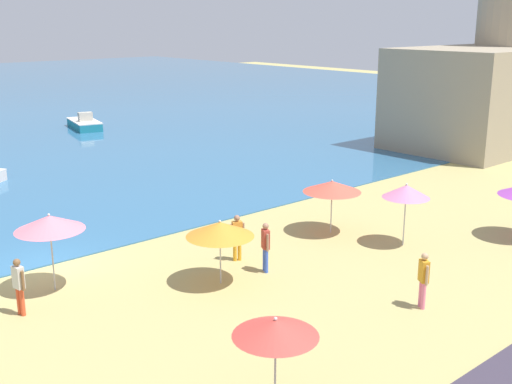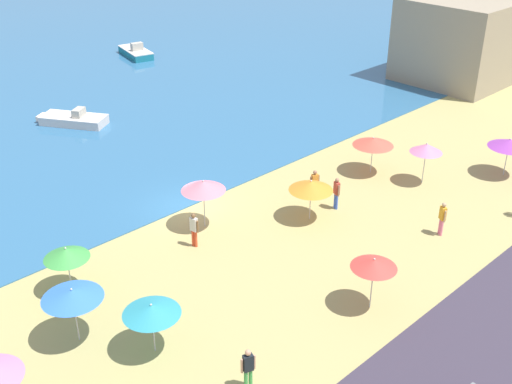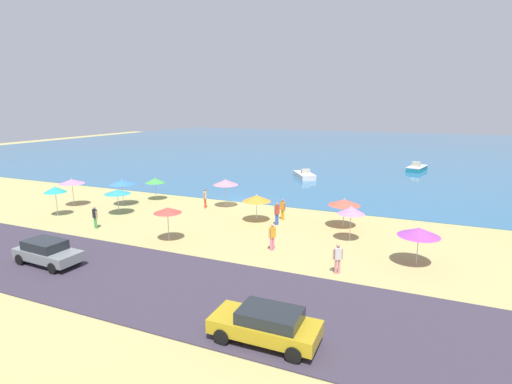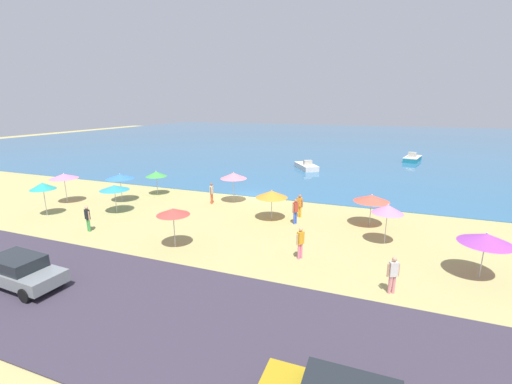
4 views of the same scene
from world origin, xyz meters
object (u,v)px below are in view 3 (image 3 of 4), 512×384
Objects in this scene: beach_umbrella_5 at (257,198)px; beach_umbrella_6 at (344,202)px; beach_umbrella_4 at (155,181)px; skiff_offshore at (417,168)px; beach_umbrella_2 at (419,232)px; beach_umbrella_8 at (122,182)px; beach_umbrella_0 at (55,190)px; skiff_nearshore at (304,175)px; bather_2 at (272,235)px; bather_3 at (205,197)px; beach_umbrella_9 at (72,182)px; bather_1 at (283,208)px; parked_car_1 at (47,252)px; bather_4 at (277,212)px; beach_umbrella_10 at (226,182)px; beach_umbrella_3 at (117,192)px; parked_car_0 at (266,324)px; beach_umbrella_7 at (168,210)px; bather_0 at (95,216)px; bather_5 at (338,257)px.

beach_umbrella_6 is at bearing 9.71° from beach_umbrella_5.
beach_umbrella_4 is 37.15m from skiff_offshore.
beach_umbrella_2 reaches higher than skiff_offshore.
beach_umbrella_0 is at bearing -117.47° from beach_umbrella_8.
beach_umbrella_6 reaches higher than skiff_nearshore.
bather_2 is 12.23m from bather_3.
beach_umbrella_9 reaches higher than bather_1.
bather_1 reaches higher than parked_car_1.
bather_4 is at bearing 15.24° from beach_umbrella_0.
beach_umbrella_4 is 0.91× the size of beach_umbrella_8.
beach_umbrella_10 reaches higher than beach_umbrella_2.
skiff_offshore is at bearing 53.61° from beach_umbrella_0.
beach_umbrella_3 is 14.19m from bather_1.
bather_2 is 0.42× the size of parked_car_0.
beach_umbrella_6 reaches higher than beach_umbrella_5.
beach_umbrella_7 is at bearing -93.53° from skiff_nearshore.
beach_umbrella_10 is at bearing 121.73° from parked_car_0.
beach_umbrella_10 is at bearing 21.60° from beach_umbrella_9.
parked_car_1 is at bearing -74.69° from beach_umbrella_4.
beach_umbrella_6 is 0.98× the size of beach_umbrella_8.
bather_2 reaches higher than bather_3.
beach_umbrella_5 is 0.93× the size of beach_umbrella_8.
skiff_nearshore is at bearing 95.81° from beach_umbrella_5.
beach_umbrella_10 reaches higher than skiff_nearshore.
bather_4 is 0.42× the size of parked_car_1.
parked_car_1 is (-14.76, 2.22, 0.01)m from parked_car_0.
beach_umbrella_8 reaches higher than beach_umbrella_2.
beach_umbrella_0 reaches higher than beach_umbrella_2.
skiff_nearshore is at bearing 82.13° from beach_umbrella_10.
beach_umbrella_6 is at bearing -5.46° from beach_umbrella_4.
beach_umbrella_0 is at bearing 136.80° from parked_car_1.
bather_0 is (-6.85, 0.18, -1.22)m from beach_umbrella_7.
beach_umbrella_0 is at bearing -162.39° from beach_umbrella_5.
beach_umbrella_9 is at bearing 115.62° from beach_umbrella_0.
beach_umbrella_5 reaches higher than parked_car_0.
beach_umbrella_5 is at bearing -84.19° from skiff_nearshore.
beach_umbrella_3 is at bearing -141.60° from beach_umbrella_10.
beach_umbrella_8 is 0.48× the size of skiff_offshore.
beach_umbrella_10 is at bearing 1.59° from beach_umbrella_4.
bather_0 is at bearing -65.14° from beach_umbrella_8.
beach_umbrella_7 is at bearing 175.88° from bather_5.
beach_umbrella_5 is at bearing 159.60° from beach_umbrella_2.
beach_umbrella_3 is 1.24× the size of bather_4.
beach_umbrella_6 is 0.49× the size of skiff_nearshore.
beach_umbrella_4 is (4.06, 8.12, -0.34)m from beach_umbrella_0.
beach_umbrella_9 reaches higher than skiff_nearshore.
skiff_offshore is at bearing 73.10° from bather_1.
beach_umbrella_7 is 0.93× the size of beach_umbrella_10.
beach_umbrella_6 is 0.56× the size of parked_car_0.
beach_umbrella_5 is at bearing -109.15° from skiff_offshore.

